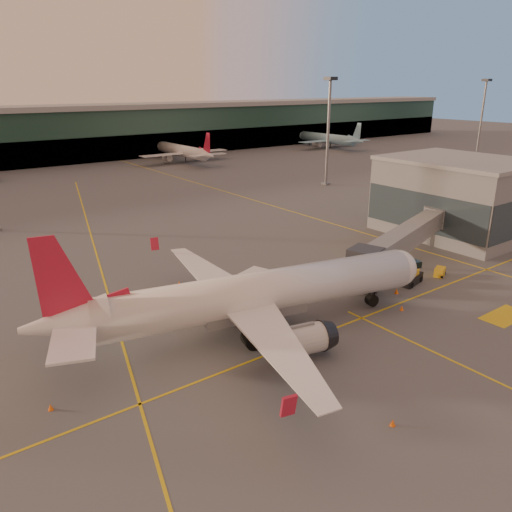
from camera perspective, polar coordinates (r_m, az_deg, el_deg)
ground at (r=49.29m, az=12.40°, el=-10.54°), size 600.00×600.00×0.00m
taxi_markings at (r=80.04m, az=-15.96°, el=0.88°), size 100.12×173.00×0.01m
terminal at (r=173.03m, az=-26.01°, el=12.16°), size 400.00×20.00×17.60m
gate_building at (r=89.55m, az=22.01°, el=6.29°), size 18.40×22.40×12.60m
mast_east_near at (r=125.92m, az=8.29°, el=14.72°), size 2.40×2.40×25.60m
mast_east_far at (r=188.30m, az=24.44°, el=14.67°), size 2.40×2.40×25.60m
main_airplane at (r=49.57m, az=-0.63°, el=-4.63°), size 41.02×37.31×12.49m
jet_bridge at (r=71.65m, az=17.25°, el=2.24°), size 29.03×11.59×6.09m
catering_truck at (r=53.30m, az=-0.87°, el=-4.43°), size 6.72×4.56×4.80m
gpu_cart at (r=69.96m, az=20.28°, el=-1.73°), size 2.25×1.83×1.14m
pushback_tug at (r=66.10m, az=17.15°, el=-2.36°), size 4.15×2.80×1.96m
cone_nose at (r=62.68m, az=15.77°, el=-3.89°), size 0.50×0.50×0.63m
cone_tail at (r=43.45m, az=-22.42°, el=-15.67°), size 0.42×0.42×0.53m
cone_wing_right at (r=40.20m, az=15.35°, el=-17.89°), size 0.42×0.42×0.53m
cone_wing_left at (r=63.68m, az=-8.77°, el=-3.05°), size 0.40×0.40×0.51m
cone_fwd at (r=58.37m, az=16.32°, el=-5.72°), size 0.45×0.45×0.57m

